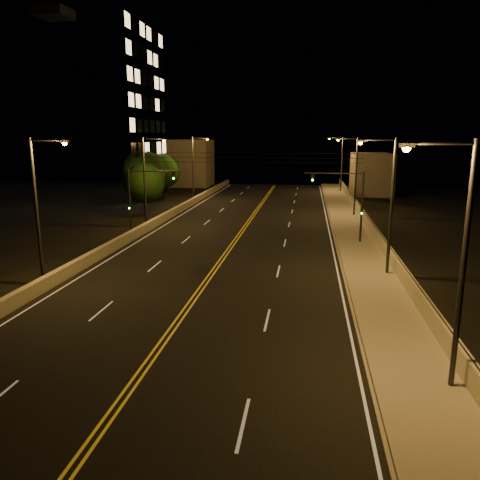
# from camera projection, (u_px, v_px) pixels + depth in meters

# --- Properties ---
(ground) EXTENTS (160.00, 160.00, 0.00)m
(ground) POSITION_uv_depth(u_px,v_px,m) (93.00, 440.00, 14.52)
(ground) COLOR black
(ground) RESTS_ON ground
(road) EXTENTS (18.00, 120.00, 0.02)m
(road) POSITION_uv_depth(u_px,v_px,m) (217.00, 267.00, 33.85)
(road) COLOR black
(road) RESTS_ON ground
(sidewalk) EXTENTS (3.60, 120.00, 0.30)m
(sidewalk) POSITION_uv_depth(u_px,v_px,m) (370.00, 271.00, 32.30)
(sidewalk) COLOR gray
(sidewalk) RESTS_ON ground
(curb) EXTENTS (0.14, 120.00, 0.15)m
(curb) POSITION_uv_depth(u_px,v_px,m) (342.00, 271.00, 32.58)
(curb) COLOR gray
(curb) RESTS_ON ground
(parapet_wall) EXTENTS (0.30, 120.00, 1.00)m
(parapet_wall) POSITION_uv_depth(u_px,v_px,m) (395.00, 263.00, 31.93)
(parapet_wall) COLOR #A8A28C
(parapet_wall) RESTS_ON sidewalk
(jersey_barrier) EXTENTS (0.45, 120.00, 0.86)m
(jersey_barrier) POSITION_uv_depth(u_px,v_px,m) (94.00, 256.00, 35.08)
(jersey_barrier) COLOR #A8A28C
(jersey_barrier) RESTS_ON ground
(distant_building_right) EXTENTS (6.00, 10.00, 6.61)m
(distant_building_right) POSITION_uv_depth(u_px,v_px,m) (371.00, 174.00, 76.10)
(distant_building_right) COLOR gray
(distant_building_right) RESTS_ON ground
(distant_building_left) EXTENTS (8.00, 8.00, 8.66)m
(distant_building_left) POSITION_uv_depth(u_px,v_px,m) (190.00, 163.00, 88.66)
(distant_building_left) COLOR gray
(distant_building_left) RESTS_ON ground
(parapet_rail) EXTENTS (0.06, 120.00, 0.06)m
(parapet_rail) POSITION_uv_depth(u_px,v_px,m) (396.00, 255.00, 31.81)
(parapet_rail) COLOR black
(parapet_rail) RESTS_ON parapet_wall
(lane_markings) EXTENTS (17.32, 116.00, 0.00)m
(lane_markings) POSITION_uv_depth(u_px,v_px,m) (216.00, 267.00, 33.77)
(lane_markings) COLOR silver
(lane_markings) RESTS_ON road
(streetlight_0) EXTENTS (2.55, 0.28, 9.17)m
(streetlight_0) POSITION_uv_depth(u_px,v_px,m) (456.00, 253.00, 16.17)
(streetlight_0) COLOR #2D2D33
(streetlight_0) RESTS_ON ground
(streetlight_1) EXTENTS (2.55, 0.28, 9.17)m
(streetlight_1) POSITION_uv_depth(u_px,v_px,m) (388.00, 199.00, 30.36)
(streetlight_1) COLOR #2D2D33
(streetlight_1) RESTS_ON ground
(streetlight_2) EXTENTS (2.55, 0.28, 9.17)m
(streetlight_2) POSITION_uv_depth(u_px,v_px,m) (354.00, 172.00, 53.62)
(streetlight_2) COLOR #2D2D33
(streetlight_2) RESTS_ON ground
(streetlight_3) EXTENTS (2.55, 0.28, 9.17)m
(streetlight_3) POSITION_uv_depth(u_px,v_px,m) (340.00, 161.00, 77.17)
(streetlight_3) COLOR #2D2D33
(streetlight_3) RESTS_ON ground
(streetlight_4) EXTENTS (2.55, 0.28, 9.17)m
(streetlight_4) POSITION_uv_depth(u_px,v_px,m) (40.00, 202.00, 28.72)
(streetlight_4) COLOR #2D2D33
(streetlight_4) RESTS_ON ground
(streetlight_5) EXTENTS (2.55, 0.28, 9.17)m
(streetlight_5) POSITION_uv_depth(u_px,v_px,m) (147.00, 176.00, 47.64)
(streetlight_5) COLOR #2D2D33
(streetlight_5) RESTS_ON ground
(streetlight_6) EXTENTS (2.55, 0.28, 9.17)m
(streetlight_6) POSITION_uv_depth(u_px,v_px,m) (195.00, 164.00, 67.45)
(streetlight_6) COLOR #2D2D33
(streetlight_6) RESTS_ON ground
(traffic_signal_right) EXTENTS (5.11, 0.31, 6.37)m
(traffic_signal_right) POSITION_uv_depth(u_px,v_px,m) (351.00, 199.00, 40.02)
(traffic_signal_right) COLOR #2D2D33
(traffic_signal_right) RESTS_ON ground
(traffic_signal_left) EXTENTS (5.11, 0.31, 6.37)m
(traffic_signal_left) POSITION_uv_depth(u_px,v_px,m) (140.00, 195.00, 42.66)
(traffic_signal_left) COLOR #2D2D33
(traffic_signal_left) RESTS_ON ground
(overhead_wires) EXTENTS (22.00, 0.03, 0.83)m
(overhead_wires) POSITION_uv_depth(u_px,v_px,m) (236.00, 158.00, 41.42)
(overhead_wires) COLOR black
(building_tower) EXTENTS (24.00, 15.00, 25.14)m
(building_tower) POSITION_uv_depth(u_px,v_px,m) (62.00, 115.00, 61.77)
(building_tower) COLOR gray
(building_tower) RESTS_ON ground
(tree_0) EXTENTS (4.63, 4.63, 6.28)m
(tree_0) POSITION_uv_depth(u_px,v_px,m) (144.00, 183.00, 53.83)
(tree_0) COLOR black
(tree_0) RESTS_ON ground
(tree_1) EXTENTS (5.54, 5.54, 7.51)m
(tree_1) POSITION_uv_depth(u_px,v_px,m) (144.00, 172.00, 60.69)
(tree_1) COLOR black
(tree_1) RESTS_ON ground
(tree_2) EXTENTS (5.01, 5.01, 6.79)m
(tree_2) POSITION_uv_depth(u_px,v_px,m) (163.00, 171.00, 68.32)
(tree_2) COLOR black
(tree_2) RESTS_ON ground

